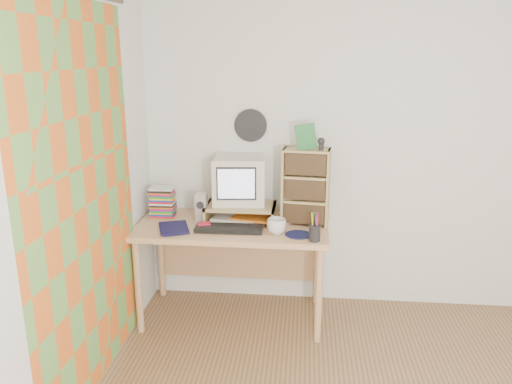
% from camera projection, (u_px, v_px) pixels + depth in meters
% --- Properties ---
extents(back_wall, '(3.50, 0.00, 3.50)m').
position_uv_depth(back_wall, '(373.00, 150.00, 3.79)').
color(back_wall, silver).
rests_on(back_wall, floor).
extents(left_wall, '(0.00, 3.50, 3.50)m').
position_uv_depth(left_wall, '(31.00, 215.00, 2.28)').
color(left_wall, silver).
rests_on(left_wall, floor).
extents(curtain, '(0.00, 2.20, 2.20)m').
position_uv_depth(curtain, '(86.00, 206.00, 2.76)').
color(curtain, orange).
rests_on(curtain, left_wall).
extents(wall_disc, '(0.25, 0.02, 0.25)m').
position_uv_depth(wall_disc, '(251.00, 125.00, 3.81)').
color(wall_disc, black).
rests_on(wall_disc, back_wall).
extents(desk, '(1.40, 0.70, 0.75)m').
position_uv_depth(desk, '(234.00, 238.00, 3.76)').
color(desk, tan).
rests_on(desk, floor).
extents(monitor_riser, '(0.52, 0.30, 0.12)m').
position_uv_depth(monitor_riser, '(241.00, 208.00, 3.73)').
color(monitor_riser, tan).
rests_on(monitor_riser, desk).
extents(crt_monitor, '(0.40, 0.40, 0.35)m').
position_uv_depth(crt_monitor, '(239.00, 180.00, 3.73)').
color(crt_monitor, beige).
rests_on(crt_monitor, monitor_riser).
extents(speaker_left, '(0.08, 0.08, 0.22)m').
position_uv_depth(speaker_left, '(201.00, 208.00, 3.69)').
color(speaker_left, '#A9A8AC').
rests_on(speaker_left, desk).
extents(speaker_right, '(0.08, 0.08, 0.20)m').
position_uv_depth(speaker_right, '(287.00, 210.00, 3.67)').
color(speaker_right, '#A9A8AC').
rests_on(speaker_right, desk).
extents(keyboard, '(0.48, 0.17, 0.03)m').
position_uv_depth(keyboard, '(229.00, 229.00, 3.53)').
color(keyboard, black).
rests_on(keyboard, desk).
extents(dvd_stack, '(0.18, 0.13, 0.26)m').
position_uv_depth(dvd_stack, '(162.00, 200.00, 3.82)').
color(dvd_stack, brown).
rests_on(dvd_stack, desk).
extents(cd_rack, '(0.35, 0.22, 0.56)m').
position_uv_depth(cd_rack, '(306.00, 187.00, 3.61)').
color(cd_rack, tan).
rests_on(cd_rack, desk).
extents(mug, '(0.15, 0.15, 0.11)m').
position_uv_depth(mug, '(277.00, 226.00, 3.47)').
color(mug, silver).
rests_on(mug, desk).
extents(diary, '(0.29, 0.25, 0.05)m').
position_uv_depth(diary, '(160.00, 228.00, 3.52)').
color(diary, '#110F38').
rests_on(diary, desk).
extents(mousepad, '(0.21, 0.21, 0.00)m').
position_uv_depth(mousepad, '(299.00, 235.00, 3.45)').
color(mousepad, '#101137').
rests_on(mousepad, desk).
extents(pen_cup, '(0.08, 0.08, 0.15)m').
position_uv_depth(pen_cup, '(315.00, 230.00, 3.32)').
color(pen_cup, black).
rests_on(pen_cup, desk).
extents(papers, '(0.37, 0.31, 0.04)m').
position_uv_depth(papers, '(243.00, 217.00, 3.75)').
color(papers, silver).
rests_on(papers, desk).
extents(red_box, '(0.10, 0.08, 0.04)m').
position_uv_depth(red_box, '(204.00, 226.00, 3.56)').
color(red_box, red).
rests_on(red_box, desk).
extents(game_box, '(0.14, 0.04, 0.18)m').
position_uv_depth(game_box, '(306.00, 137.00, 3.49)').
color(game_box, '#1C6328').
rests_on(game_box, cd_rack).
extents(webcam, '(0.06, 0.06, 0.09)m').
position_uv_depth(webcam, '(321.00, 144.00, 3.47)').
color(webcam, black).
rests_on(webcam, cd_rack).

